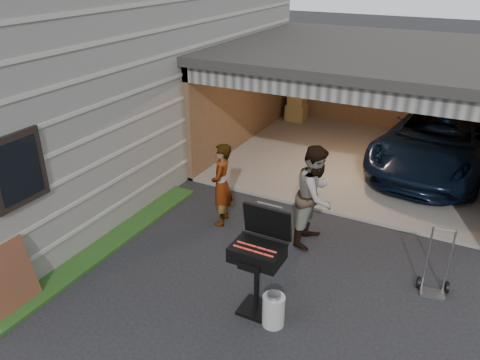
% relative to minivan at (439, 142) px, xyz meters
% --- Properties ---
extents(ground, '(80.00, 80.00, 0.00)m').
position_rel_minivan_xyz_m(ground, '(-2.59, -6.90, -0.72)').
color(ground, black).
rests_on(ground, ground).
extents(house, '(7.00, 11.00, 5.50)m').
position_rel_minivan_xyz_m(house, '(-8.59, -2.90, 2.03)').
color(house, '#474744').
rests_on(house, ground).
extents(groundcover_strip, '(0.50, 8.00, 0.06)m').
position_rel_minivan_xyz_m(groundcover_strip, '(-4.84, -7.90, -0.69)').
color(groundcover_strip, '#193814').
rests_on(groundcover_strip, ground).
extents(garage, '(6.80, 6.30, 2.90)m').
position_rel_minivan_xyz_m(garage, '(-1.82, -0.11, 1.15)').
color(garage, '#605E59').
rests_on(garage, ground).
extents(minivan, '(2.96, 5.42, 1.44)m').
position_rel_minivan_xyz_m(minivan, '(0.00, 0.00, 0.00)').
color(minivan, black).
rests_on(minivan, ground).
extents(woman, '(0.55, 0.69, 1.66)m').
position_rel_minivan_xyz_m(woman, '(-3.40, -4.70, 0.11)').
color(woman, '#9FB3C8').
rests_on(woman, ground).
extents(man, '(0.75, 0.94, 1.88)m').
position_rel_minivan_xyz_m(man, '(-1.60, -4.50, 0.22)').
color(man, '#50291F').
rests_on(man, ground).
extents(bbq_grill, '(0.73, 0.64, 1.62)m').
position_rel_minivan_xyz_m(bbq_grill, '(-1.69, -6.66, 0.24)').
color(bbq_grill, black).
rests_on(bbq_grill, ground).
extents(propane_tank, '(0.41, 0.41, 0.48)m').
position_rel_minivan_xyz_m(propane_tank, '(-1.35, -6.84, -0.48)').
color(propane_tank, '#AFAFAB').
rests_on(propane_tank, ground).
extents(plywood_panel, '(0.27, 0.95, 1.05)m').
position_rel_minivan_xyz_m(plywood_panel, '(-4.93, -8.40, -0.20)').
color(plywood_panel, '#57291D').
rests_on(plywood_panel, ground).
extents(hand_truck, '(0.49, 0.41, 1.14)m').
position_rel_minivan_xyz_m(hand_truck, '(0.59, -5.02, -0.50)').
color(hand_truck, gray).
rests_on(hand_truck, ground).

